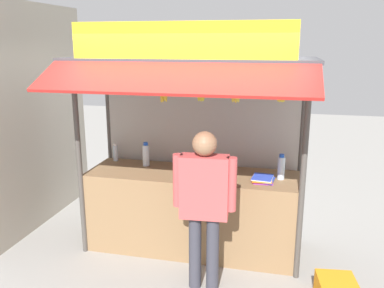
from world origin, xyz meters
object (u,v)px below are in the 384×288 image
at_px(magazine_stack_mid_left, 217,174).
at_px(banana_bunch_rightmost, 201,94).
at_px(water_bottle_rear_center, 116,153).
at_px(banana_bunch_inner_right, 281,95).
at_px(vendor_person, 204,197).
at_px(magazine_stack_back_right, 263,179).
at_px(water_bottle_far_left, 146,155).
at_px(banana_bunch_inner_left, 236,95).
at_px(banana_bunch_leftmost, 163,94).
at_px(water_bottle_back_left, 281,167).

distance_m(magazine_stack_mid_left, banana_bunch_rightmost, 1.05).
relative_size(water_bottle_rear_center, banana_bunch_inner_right, 0.87).
bearing_deg(vendor_person, banana_bunch_rightmost, 103.83).
bearing_deg(magazine_stack_back_right, water_bottle_rear_center, 168.81).
xyz_separation_m(water_bottle_far_left, banana_bunch_rightmost, (0.82, -0.63, 0.84)).
bearing_deg(water_bottle_rear_center, water_bottle_far_left, -14.43).
bearing_deg(banana_bunch_inner_left, magazine_stack_mid_left, 118.65).
bearing_deg(banana_bunch_inner_right, vendor_person, -155.41).
bearing_deg(magazine_stack_mid_left, banana_bunch_leftmost, -138.43).
distance_m(banana_bunch_inner_left, vendor_person, 1.02).
xyz_separation_m(magazine_stack_back_right, banana_bunch_inner_left, (-0.27, -0.38, 0.95)).
xyz_separation_m(water_bottle_far_left, magazine_stack_back_right, (1.43, -0.26, -0.11)).
relative_size(banana_bunch_inner_left, banana_bunch_leftmost, 0.94).
height_order(banana_bunch_inner_right, banana_bunch_rightmost, same).
bearing_deg(banana_bunch_rightmost, banana_bunch_inner_right, -0.19).
distance_m(water_bottle_rear_center, banana_bunch_inner_right, 2.34).
height_order(water_bottle_rear_center, magazine_stack_back_right, water_bottle_rear_center).
bearing_deg(water_bottle_far_left, water_bottle_back_left, -4.85).
relative_size(water_bottle_rear_center, magazine_stack_back_right, 0.81).
bearing_deg(water_bottle_far_left, vendor_person, -45.75).
bearing_deg(banana_bunch_inner_right, banana_bunch_inner_left, 179.65).
xyz_separation_m(water_bottle_far_left, banana_bunch_inner_right, (1.58, -0.64, 0.86)).
distance_m(magazine_stack_back_right, vendor_person, 0.86).
bearing_deg(banana_bunch_inner_right, banana_bunch_rightmost, 179.81).
relative_size(magazine_stack_mid_left, vendor_person, 0.20).
bearing_deg(banana_bunch_rightmost, water_bottle_back_left, 31.75).
relative_size(magazine_stack_back_right, vendor_person, 0.17).
bearing_deg(banana_bunch_rightmost, water_bottle_far_left, 142.20).
bearing_deg(water_bottle_rear_center, vendor_person, -37.69).
distance_m(water_bottle_back_left, magazine_stack_mid_left, 0.71).
bearing_deg(banana_bunch_leftmost, water_bottle_rear_center, 139.54).
height_order(water_bottle_far_left, magazine_stack_back_right, water_bottle_far_left).
xyz_separation_m(banana_bunch_rightmost, vendor_person, (0.10, -0.31, -0.95)).
height_order(magazine_stack_mid_left, vendor_person, vendor_person).
height_order(water_bottle_back_left, water_bottle_rear_center, water_bottle_back_left).
bearing_deg(banana_bunch_inner_left, banana_bunch_leftmost, -179.74).
relative_size(water_bottle_far_left, banana_bunch_inner_left, 1.06).
xyz_separation_m(water_bottle_far_left, banana_bunch_leftmost, (0.43, -0.64, 0.84)).
xyz_separation_m(banana_bunch_inner_right, banana_bunch_leftmost, (-1.15, -0.00, -0.02)).
bearing_deg(vendor_person, magazine_stack_back_right, 48.96).
height_order(magazine_stack_mid_left, banana_bunch_inner_right, banana_bunch_inner_right).
bearing_deg(magazine_stack_mid_left, vendor_person, -90.38).
height_order(water_bottle_rear_center, banana_bunch_leftmost, banana_bunch_leftmost).
bearing_deg(magazine_stack_mid_left, banana_bunch_rightmost, -103.59).
bearing_deg(water_bottle_far_left, banana_bunch_inner_left, -28.71).
bearing_deg(banana_bunch_rightmost, vendor_person, -72.06).
distance_m(water_bottle_far_left, magazine_stack_back_right, 1.46).
relative_size(banana_bunch_inner_right, banana_bunch_leftmost, 0.87).
relative_size(banana_bunch_inner_left, vendor_person, 0.17).
bearing_deg(water_bottle_back_left, banana_bunch_inner_left, -132.98).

